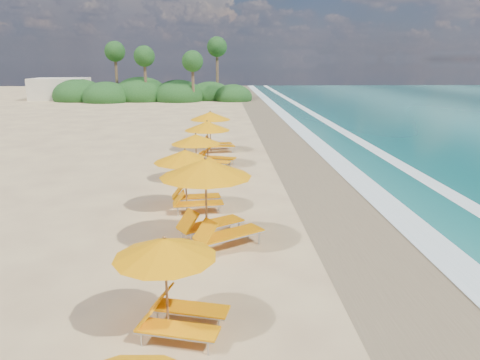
# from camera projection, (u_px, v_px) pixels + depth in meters

# --- Properties ---
(ground) EXTENTS (160.00, 160.00, 0.00)m
(ground) POSITION_uv_depth(u_px,v_px,m) (240.00, 213.00, 16.13)
(ground) COLOR #DBBE80
(ground) RESTS_ON ground
(wet_sand) EXTENTS (4.00, 160.00, 0.01)m
(wet_sand) POSITION_uv_depth(u_px,v_px,m) (352.00, 211.00, 16.29)
(wet_sand) COLOR #887551
(wet_sand) RESTS_ON ground
(surf_foam) EXTENTS (4.00, 160.00, 0.01)m
(surf_foam) POSITION_uv_depth(u_px,v_px,m) (427.00, 210.00, 16.40)
(surf_foam) COLOR white
(surf_foam) RESTS_ON ground
(station_1) EXTENTS (2.51, 2.43, 2.03)m
(station_1) POSITION_uv_depth(u_px,v_px,m) (174.00, 279.00, 8.83)
(station_1) COLOR olive
(station_1) RESTS_ON ground
(station_2) EXTENTS (3.57, 3.57, 2.64)m
(station_2) POSITION_uv_depth(u_px,v_px,m) (212.00, 195.00, 13.06)
(station_2) COLOR olive
(station_2) RESTS_ON ground
(station_3) EXTENTS (2.63, 2.48, 2.25)m
(station_3) POSITION_uv_depth(u_px,v_px,m) (191.00, 176.00, 16.17)
(station_3) COLOR olive
(station_3) RESTS_ON ground
(station_4) EXTENTS (2.43, 2.26, 2.18)m
(station_4) POSITION_uv_depth(u_px,v_px,m) (200.00, 155.00, 19.90)
(station_4) COLOR olive
(station_4) RESTS_ON ground
(station_5) EXTENTS (2.98, 2.93, 2.32)m
(station_5) POSITION_uv_depth(u_px,v_px,m) (211.00, 141.00, 22.87)
(station_5) COLOR olive
(station_5) RESTS_ON ground
(station_6) EXTENTS (2.84, 2.70, 2.38)m
(station_6) POSITION_uv_depth(u_px,v_px,m) (214.00, 129.00, 26.61)
(station_6) COLOR olive
(station_6) RESTS_ON ground
(treeline) EXTENTS (25.80, 8.80, 9.74)m
(treeline) POSITION_uv_depth(u_px,v_px,m) (148.00, 93.00, 59.44)
(treeline) COLOR #163D14
(treeline) RESTS_ON ground
(beach_building) EXTENTS (7.00, 5.00, 2.80)m
(beach_building) POSITION_uv_depth(u_px,v_px,m) (60.00, 89.00, 61.24)
(beach_building) COLOR beige
(beach_building) RESTS_ON ground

